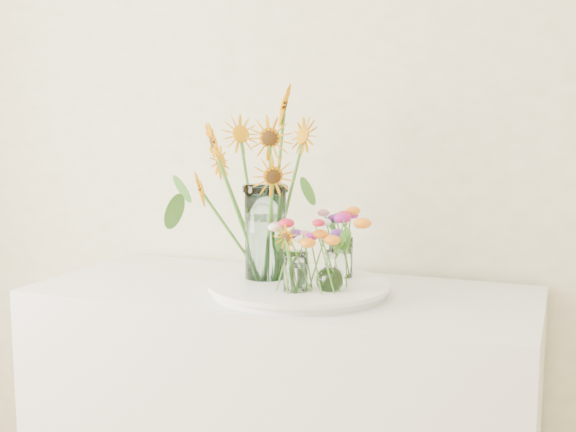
% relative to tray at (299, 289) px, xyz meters
% --- Properties ---
extents(tray, '(0.47, 0.47, 0.02)m').
position_rel_tray_xyz_m(tray, '(0.00, 0.00, 0.00)').
color(tray, white).
rests_on(tray, counter).
extents(mason_jar, '(0.12, 0.12, 0.27)m').
position_rel_tray_xyz_m(mason_jar, '(-0.11, 0.02, 0.15)').
color(mason_jar, '#A8CAD0').
rests_on(mason_jar, tray).
extents(sunflower_bouquet, '(0.73, 0.73, 0.54)m').
position_rel_tray_xyz_m(sunflower_bouquet, '(-0.11, 0.02, 0.28)').
color(sunflower_bouquet, orange).
rests_on(sunflower_bouquet, tray).
extents(small_vase_a, '(0.07, 0.07, 0.11)m').
position_rel_tray_xyz_m(small_vase_a, '(0.03, -0.10, 0.07)').
color(small_vase_a, white).
rests_on(small_vase_a, tray).
extents(wildflower_posy_a, '(0.19, 0.19, 0.20)m').
position_rel_tray_xyz_m(wildflower_posy_a, '(0.03, -0.10, 0.11)').
color(wildflower_posy_a, orange).
rests_on(wildflower_posy_a, tray).
extents(small_vase_b, '(0.10, 0.10, 0.11)m').
position_rel_tray_xyz_m(small_vase_b, '(0.11, -0.05, 0.07)').
color(small_vase_b, white).
rests_on(small_vase_b, tray).
extents(wildflower_posy_b, '(0.22, 0.22, 0.20)m').
position_rel_tray_xyz_m(wildflower_posy_b, '(0.11, -0.05, 0.11)').
color(wildflower_posy_b, orange).
rests_on(wildflower_posy_b, tray).
extents(small_vase_c, '(0.07, 0.07, 0.12)m').
position_rel_tray_xyz_m(small_vase_c, '(0.08, 0.11, 0.07)').
color(small_vase_c, white).
rests_on(small_vase_c, tray).
extents(wildflower_posy_c, '(0.18, 0.18, 0.21)m').
position_rel_tray_xyz_m(wildflower_posy_c, '(0.08, 0.11, 0.12)').
color(wildflower_posy_c, orange).
rests_on(wildflower_posy_c, tray).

